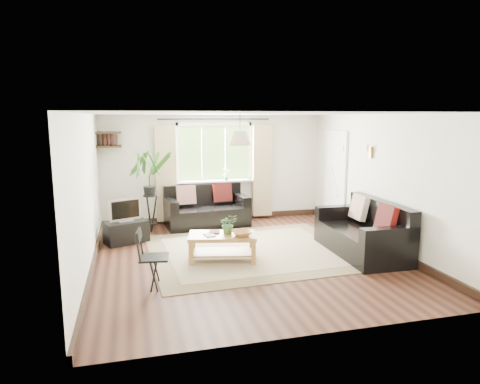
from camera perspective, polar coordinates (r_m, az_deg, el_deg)
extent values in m
plane|color=black|center=(7.37, 0.78, -8.60)|extent=(5.50, 5.50, 0.00)
plane|color=white|center=(6.98, 0.83, 10.41)|extent=(5.50, 5.50, 0.00)
cube|color=silver|center=(9.73, -3.45, 3.19)|extent=(5.00, 0.02, 2.40)
cube|color=silver|center=(4.54, 9.97, -4.82)|extent=(5.00, 0.02, 2.40)
cube|color=silver|center=(6.87, -19.76, -0.23)|extent=(0.02, 5.50, 2.40)
cube|color=silver|center=(8.09, 18.15, 1.33)|extent=(0.02, 5.50, 2.40)
cube|color=beige|center=(7.64, 1.72, -7.84)|extent=(3.67, 3.19, 0.02)
cube|color=silver|center=(9.57, 12.50, 1.65)|extent=(0.06, 0.96, 2.06)
imported|color=#305F26|center=(7.06, -1.57, -4.26)|extent=(0.31, 0.27, 0.32)
imported|color=#A16D37|center=(6.95, 0.27, -5.52)|extent=(0.36, 0.36, 0.08)
imported|color=silver|center=(6.96, -4.70, -5.80)|extent=(0.19, 0.24, 0.02)
imported|color=brown|center=(7.17, -4.14, -5.30)|extent=(0.22, 0.27, 0.02)
cube|color=black|center=(8.38, -14.94, -5.16)|extent=(0.87, 0.69, 0.41)
imported|color=#2D6023|center=(9.68, -1.85, 2.37)|extent=(0.14, 0.10, 0.27)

